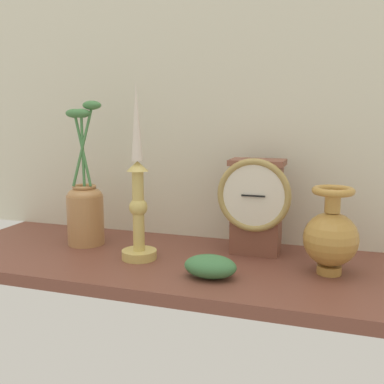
# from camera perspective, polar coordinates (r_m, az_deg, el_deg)

# --- Properties ---
(ground_plane) EXTENTS (1.00, 0.36, 0.02)m
(ground_plane) POSITION_cam_1_polar(r_m,az_deg,el_deg) (0.94, -2.52, -8.99)
(ground_plane) COLOR brown
(back_wall) EXTENTS (1.20, 0.02, 0.65)m
(back_wall) POSITION_cam_1_polar(r_m,az_deg,el_deg) (1.07, 0.92, 11.56)
(back_wall) COLOR beige
(back_wall) RESTS_ON ground_plane
(mantel_clock) EXTENTS (0.15, 0.08, 0.21)m
(mantel_clock) POSITION_cam_1_polar(r_m,az_deg,el_deg) (0.95, 8.03, -1.47)
(mantel_clock) COLOR brown
(mantel_clock) RESTS_ON ground_plane
(candlestick_tall_left) EXTENTS (0.07, 0.07, 0.35)m
(candlestick_tall_left) POSITION_cam_1_polar(r_m,az_deg,el_deg) (0.91, -6.79, -0.67)
(candlestick_tall_left) COLOR tan
(candlestick_tall_left) RESTS_ON ground_plane
(brass_vase_bulbous) EXTENTS (0.10, 0.10, 0.16)m
(brass_vase_bulbous) POSITION_cam_1_polar(r_m,az_deg,el_deg) (0.87, 17.05, -5.27)
(brass_vase_bulbous) COLOR #B5863C
(brass_vase_bulbous) RESTS_ON ground_plane
(brass_vase_jar) EXTENTS (0.09, 0.08, 0.32)m
(brass_vase_jar) POSITION_cam_1_polar(r_m,az_deg,el_deg) (1.05, -13.28, -1.67)
(brass_vase_jar) COLOR #B17E4C
(brass_vase_jar) RESTS_ON ground_plane
(ivy_sprig) EXTENTS (0.10, 0.07, 0.04)m
(ivy_sprig) POSITION_cam_1_polar(r_m,az_deg,el_deg) (0.83, 2.31, -9.32)
(ivy_sprig) COLOR #407845
(ivy_sprig) RESTS_ON ground_plane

